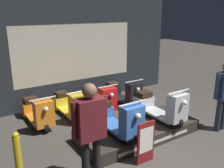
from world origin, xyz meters
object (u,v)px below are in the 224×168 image
object	(u,v)px
price_sign_board	(146,142)
person_right_browsing	(224,91)
scooter_backrow_3	(123,93)
scooter_backrow_0	(38,112)
street_bollard	(18,155)
scooter_display_left	(117,119)
scooter_backrow_1	(70,105)
person_left_browsing	(90,126)
scooter_backrow_2	(99,99)
scooter_display_right	(160,106)

from	to	relation	value
price_sign_board	person_right_browsing	bearing A→B (deg)	1.06
scooter_backrow_3	price_sign_board	bearing A→B (deg)	-118.10
scooter_backrow_0	street_bollard	bearing A→B (deg)	-116.26
street_bollard	person_right_browsing	bearing A→B (deg)	-10.69
scooter_display_left	scooter_backrow_1	bearing A→B (deg)	96.31
price_sign_board	scooter_backrow_3	bearing A→B (deg)	61.90
street_bollard	scooter_display_left	bearing A→B (deg)	-1.70
price_sign_board	person_left_browsing	bearing A→B (deg)	177.77
scooter_display_left	person_right_browsing	bearing A→B (deg)	-17.64
price_sign_board	street_bollard	distance (m)	2.29
person_right_browsing	scooter_backrow_3	bearing A→B (deg)	108.74
scooter_backrow_0	scooter_display_left	bearing A→B (deg)	-60.19
scooter_display_left	price_sign_board	size ratio (longest dim) A/B	1.83
person_left_browsing	street_bollard	distance (m)	1.44
scooter_backrow_3	person_right_browsing	size ratio (longest dim) A/B	0.91
scooter_backrow_2	street_bollard	distance (m)	3.27
scooter_display_left	scooter_display_right	world-z (taller)	same
scooter_backrow_2	scooter_backrow_3	xyz separation A→B (m)	(0.89, 0.00, 0.00)
scooter_backrow_3	price_sign_board	distance (m)	3.12
scooter_backrow_0	scooter_backrow_3	distance (m)	2.66
scooter_display_left	person_right_browsing	distance (m)	2.63
scooter_backrow_1	scooter_backrow_2	bearing A→B (deg)	0.00
scooter_backrow_2	street_bollard	xyz separation A→B (m)	(-2.69, -1.86, 0.09)
scooter_display_left	scooter_backrow_0	xyz separation A→B (m)	(-1.10, 1.92, -0.28)
scooter_backrow_0	street_bollard	world-z (taller)	scooter_backrow_0
person_left_browsing	price_sign_board	size ratio (longest dim) A/B	2.10
scooter_backrow_1	price_sign_board	world-z (taller)	scooter_backrow_1
person_left_browsing	scooter_display_left	bearing A→B (deg)	37.06
scooter_display_left	scooter_backrow_3	distance (m)	2.49
person_right_browsing	scooter_backrow_1	bearing A→B (deg)	134.84
scooter_display_left	person_left_browsing	size ratio (longest dim) A/B	0.87
scooter_display_left	scooter_backrow_0	world-z (taller)	scooter_display_left
scooter_backrow_1	street_bollard	distance (m)	2.59
scooter_backrow_2	person_left_browsing	distance (m)	3.29
person_right_browsing	price_sign_board	size ratio (longest dim) A/B	2.01
person_left_browsing	person_right_browsing	xyz separation A→B (m)	(3.52, 0.00, -0.07)
scooter_backrow_1	scooter_backrow_2	xyz separation A→B (m)	(0.89, 0.00, 0.00)
scooter_display_right	scooter_backrow_2	bearing A→B (deg)	106.70
scooter_display_left	scooter_backrow_0	size ratio (longest dim) A/B	1.00
scooter_backrow_3	street_bollard	bearing A→B (deg)	-152.55
scooter_backrow_1	scooter_backrow_2	size ratio (longest dim) A/B	1.00
scooter_backrow_3	street_bollard	world-z (taller)	scooter_backrow_3
scooter_display_left	street_bollard	distance (m)	2.03
scooter_display_left	scooter_display_right	xyz separation A→B (m)	(1.25, 0.00, 0.00)
scooter_backrow_2	price_sign_board	distance (m)	2.81
person_right_browsing	street_bollard	world-z (taller)	person_right_browsing
person_left_browsing	price_sign_board	bearing A→B (deg)	-2.23
scooter_backrow_3	scooter_display_right	bearing A→B (deg)	-99.22
scooter_display_right	scooter_backrow_3	bearing A→B (deg)	80.78
scooter_display_left	street_bollard	xyz separation A→B (m)	(-2.02, 0.06, -0.19)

